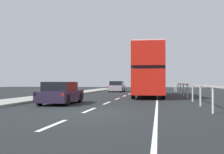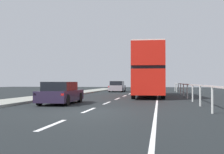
{
  "view_description": "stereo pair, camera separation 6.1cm",
  "coord_description": "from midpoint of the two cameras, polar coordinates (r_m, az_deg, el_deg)",
  "views": [
    {
      "loc": [
        3.16,
        -11.91,
        1.31
      ],
      "look_at": [
        -0.27,
        8.78,
        1.68
      ],
      "focal_mm": 45.0,
      "sensor_mm": 36.0,
      "label": 1
    },
    {
      "loc": [
        3.22,
        -11.9,
        1.31
      ],
      "look_at": [
        -0.27,
        8.78,
        1.68
      ],
      "focal_mm": 45.0,
      "sensor_mm": 36.0,
      "label": 2
    }
  ],
  "objects": [
    {
      "name": "sedan_car_ahead",
      "position": [
        37.27,
        0.95,
        -1.98
      ],
      "size": [
        1.86,
        4.03,
        1.42
      ],
      "rotation": [
        0.0,
        0.0,
        0.0
      ],
      "color": "gray",
      "rests_on": "ground"
    },
    {
      "name": "lane_paint_markings",
      "position": [
        20.41,
        5.62,
        -4.68
      ],
      "size": [
        3.21,
        46.0,
        0.01
      ],
      "color": "silver",
      "rests_on": "ground"
    },
    {
      "name": "bridge_side_railing",
      "position": [
        21.03,
        15.44,
        -2.0
      ],
      "size": [
        0.1,
        42.0,
        1.16
      ],
      "color": "#B5B7B4",
      "rests_on": "ground"
    },
    {
      "name": "hatchback_car_near",
      "position": [
        17.03,
        -10.43,
        -3.26
      ],
      "size": [
        1.85,
        4.19,
        1.32
      ],
      "rotation": [
        0.0,
        0.0,
        0.02
      ],
      "color": "#251C32",
      "rests_on": "ground"
    },
    {
      "name": "double_decker_bus_red",
      "position": [
        25.74,
        7.24,
        1.31
      ],
      "size": [
        2.9,
        11.36,
        4.39
      ],
      "rotation": [
        0.0,
        0.0,
        0.04
      ],
      "color": "red",
      "rests_on": "ground"
    },
    {
      "name": "ground_plane",
      "position": [
        12.4,
        -5.6,
        -7.31
      ],
      "size": [
        73.94,
        120.0,
        0.1
      ],
      "primitive_type": "cube",
      "color": "black"
    }
  ]
}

